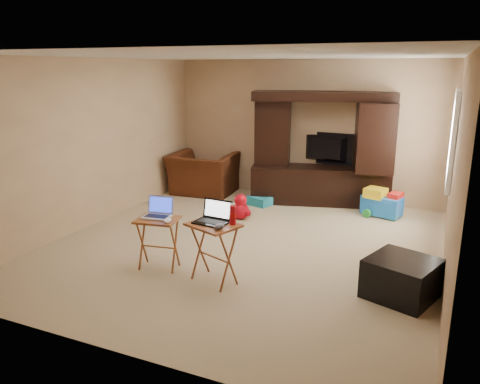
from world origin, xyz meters
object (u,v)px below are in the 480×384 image
at_px(recliner, 203,174).
at_px(mouse_left, 168,220).
at_px(plush_toy, 241,206).
at_px(water_bottle, 233,215).
at_px(entertainment_center, 321,149).
at_px(mouse_right, 219,226).
at_px(child_rocker, 261,190).
at_px(laptop_left, 156,208).
at_px(laptop_right, 211,213).
at_px(television, 324,149).
at_px(ottoman, 402,278).
at_px(push_toy, 382,202).
at_px(tray_table_left, 158,244).
at_px(tray_table_right, 214,253).

relative_size(recliner, mouse_left, 9.26).
bearing_deg(plush_toy, water_bottle, -68.46).
distance_m(recliner, plush_toy, 1.76).
bearing_deg(plush_toy, entertainment_center, 57.24).
xyz_separation_m(mouse_right, water_bottle, (0.07, 0.20, 0.08)).
height_order(child_rocker, laptop_left, laptop_left).
bearing_deg(mouse_left, plush_toy, 91.13).
xyz_separation_m(entertainment_center, laptop_left, (-1.09, -3.51, -0.23)).
xyz_separation_m(recliner, plush_toy, (1.30, -1.17, -0.17)).
height_order(plush_toy, laptop_right, laptop_right).
bearing_deg(entertainment_center, television, 75.11).
bearing_deg(ottoman, push_toy, 101.45).
bearing_deg(recliner, laptop_right, 114.79).
height_order(entertainment_center, water_bottle, entertainment_center).
bearing_deg(entertainment_center, mouse_left, -118.43).
bearing_deg(laptop_left, mouse_left, -32.60).
xyz_separation_m(entertainment_center, laptop_right, (-0.32, -3.60, -0.17)).
distance_m(entertainment_center, child_rocker, 1.27).
relative_size(child_rocker, mouse_right, 3.74).
distance_m(tray_table_left, mouse_left, 0.40).
xyz_separation_m(laptop_right, mouse_left, (-0.55, -0.02, -0.16)).
distance_m(child_rocker, tray_table_left, 3.03).
relative_size(recliner, child_rocker, 2.25).
bearing_deg(tray_table_right, plush_toy, 126.11).
distance_m(tray_table_right, mouse_right, 0.41).
bearing_deg(ottoman, entertainment_center, 118.41).
distance_m(recliner, laptop_left, 3.47).
xyz_separation_m(ottoman, mouse_right, (-1.84, -0.60, 0.51)).
relative_size(tray_table_right, water_bottle, 3.25).
relative_size(entertainment_center, laptop_right, 6.64).
distance_m(plush_toy, push_toy, 2.31).
bearing_deg(tray_table_left, mouse_right, -21.56).
height_order(tray_table_right, mouse_right, mouse_right).
bearing_deg(plush_toy, laptop_left, -94.82).
relative_size(push_toy, tray_table_right, 0.90).
xyz_separation_m(tray_table_left, tray_table_right, (0.78, -0.07, 0.03)).
bearing_deg(laptop_right, mouse_right, -34.57).
relative_size(entertainment_center, push_toy, 3.84).
height_order(plush_toy, ottoman, ottoman).
height_order(television, push_toy, television).
bearing_deg(mouse_right, laptop_right, 140.53).
bearing_deg(mouse_left, push_toy, 58.49).
bearing_deg(ottoman, mouse_right, -161.89).
height_order(push_toy, mouse_left, mouse_left).
bearing_deg(child_rocker, laptop_right, -60.74).
bearing_deg(mouse_right, recliner, 120.65).
bearing_deg(laptop_right, recliner, 124.44).
relative_size(television, laptop_right, 2.76).
relative_size(recliner, water_bottle, 5.55).
xyz_separation_m(entertainment_center, mouse_left, (-0.87, -3.61, -0.33)).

